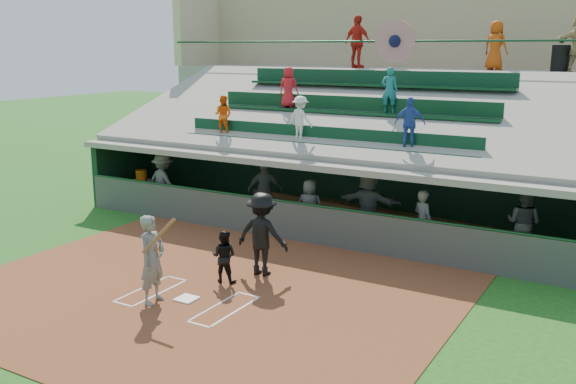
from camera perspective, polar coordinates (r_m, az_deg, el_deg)
The scene contains 22 objects.
ground at distance 14.36m, azimuth -8.98°, elevation -9.48°, with size 100.00×100.00×0.00m, color #1D5718.
dirt_slab at distance 14.72m, azimuth -7.75°, elevation -8.83°, with size 11.00×9.00×0.02m, color brown.
home_plate at distance 14.35m, azimuth -8.99°, elevation -9.35°, with size 0.43×0.43×0.03m, color white.
batters_box_chalk at distance 14.36m, azimuth -8.99°, elevation -9.40°, with size 2.65×1.85×0.01m.
dugout_floor at distance 19.74m, azimuth 3.46°, elevation -3.07°, with size 16.00×3.50×0.04m, color #99958B.
concourse_slab at distance 25.40m, azimuth 10.46°, elevation 5.55°, with size 20.00×3.00×4.60m, color gray.
grandstand at distance 22.64m, azimuth 7.85°, elevation 4.68°, with size 20.40×10.40×7.80m.
batter_at_plate at distance 14.01m, azimuth -11.97°, elevation -5.86°, with size 0.89×0.79×1.95m.
catcher at distance 15.06m, azimuth -5.72°, elevation -5.72°, with size 0.60×0.47×1.24m, color black.
home_umpire at distance 15.39m, azimuth -2.32°, elevation -3.75°, with size 1.30×0.75×2.02m, color black.
dugout_bench at distance 20.87m, azimuth 4.96°, elevation -1.57°, with size 14.04×0.42×0.42m, color brown.
white_table at distance 23.12m, azimuth -12.75°, elevation 0.04°, with size 0.90×0.67×0.78m, color silver.
water_cooler at distance 23.01m, azimuth -12.92°, elevation 1.45°, with size 0.38×0.38×0.38m, color orange.
dugout_player_a at distance 21.81m, azimuth -11.03°, elevation 0.88°, with size 1.24×0.71×1.92m, color #5C5F59.
dugout_player_b at distance 20.32m, azimuth -2.05°, elevation 0.17°, with size 1.09×0.45×1.86m, color #60635E.
dugout_player_c at distance 18.76m, azimuth 1.94°, elevation -1.29°, with size 0.79×0.51×1.61m, color #555853.
dugout_player_d at distance 18.41m, azimuth 7.17°, elevation -1.08°, with size 1.83×0.58×1.97m, color #585B55.
dugout_player_e at distance 17.38m, azimuth 11.89°, elevation -2.56°, with size 0.62×0.41×1.70m, color #5F625C.
dugout_player_f at distance 17.61m, azimuth 20.21°, elevation -2.62°, with size 0.90×0.70×1.85m, color #50524E.
trash_bin at distance 23.35m, azimuth 23.06°, elevation 10.88°, with size 0.58×0.58×0.87m, color black.
concourse_staff_a at distance 25.23m, azimuth 6.20°, elevation 13.14°, with size 1.16×0.48×1.98m, color red.
concourse_staff_b at distance 23.95m, azimuth 17.98°, elevation 12.28°, with size 0.83×0.54×1.70m, color #C3460B.
Camera 1 is at (8.52, -10.22, 5.40)m, focal length 40.00 mm.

